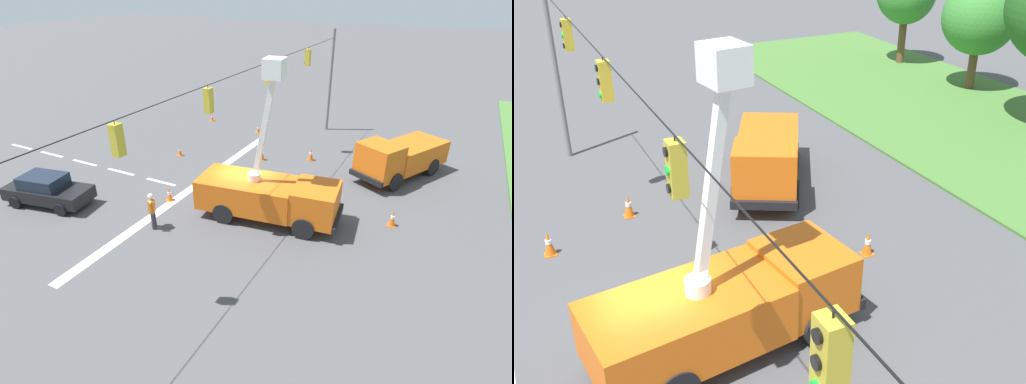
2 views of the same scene
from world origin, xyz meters
TOP-DOWN VIEW (x-y plane):
  - ground_plane at (0.00, 0.00)m, footprint 200.00×200.00m
  - signal_gantry at (0.03, -0.00)m, footprint 26.20×0.33m
  - tree_west at (-12.92, 21.61)m, footprint 3.88×4.01m
  - utility_truck_bucket_lift at (0.76, 1.59)m, footprint 3.18×6.89m
  - utility_truck_support_near at (-6.80, 6.24)m, footprint 6.30×4.76m
  - traffic_cone_foreground_left at (-5.42, -1.78)m, footprint 0.36×0.36m
  - traffic_cone_foreground_right at (-6.76, 0.99)m, footprint 0.36×0.36m
  - traffic_cone_mid_right at (-1.23, 6.97)m, footprint 0.36×0.36m

SIDE VIEW (x-z plane):
  - ground_plane at x=0.00m, z-range 0.00..0.00m
  - traffic_cone_mid_right at x=-1.23m, z-range 0.00..0.79m
  - traffic_cone_foreground_right at x=-6.76m, z-range 0.00..0.81m
  - traffic_cone_foreground_left at x=-5.42m, z-range 0.00..0.81m
  - utility_truck_support_near at x=-6.80m, z-range 0.04..2.40m
  - utility_truck_bucket_lift at x=0.76m, z-range -2.33..5.06m
  - tree_west at x=-12.92m, z-range 0.96..6.86m
  - signal_gantry at x=0.03m, z-range 0.98..8.18m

